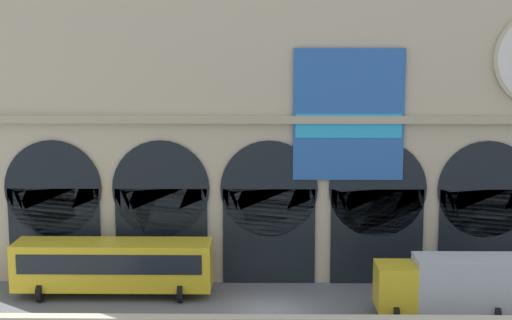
% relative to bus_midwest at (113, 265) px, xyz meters
% --- Properties ---
extents(ground_plane, '(200.00, 200.00, 0.00)m').
position_rel_bus_midwest_xyz_m(ground_plane, '(8.72, -2.45, -1.78)').
color(ground_plane, slate).
extents(station_building, '(39.21, 4.45, 21.24)m').
position_rel_bus_midwest_xyz_m(station_building, '(8.77, 4.56, 8.52)').
color(station_building, '#BCAD8C').
rests_on(station_building, ground).
extents(bus_midwest, '(11.00, 3.25, 3.10)m').
position_rel_bus_midwest_xyz_m(bus_midwest, '(0.00, 0.00, 0.00)').
color(bus_midwest, gold).
rests_on(bus_midwest, ground).
extents(box_truck_mideast, '(7.50, 2.91, 3.12)m').
position_rel_bus_midwest_xyz_m(box_truck_mideast, '(18.11, -2.95, -0.08)').
color(box_truck_mideast, gold).
rests_on(box_truck_mideast, ground).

